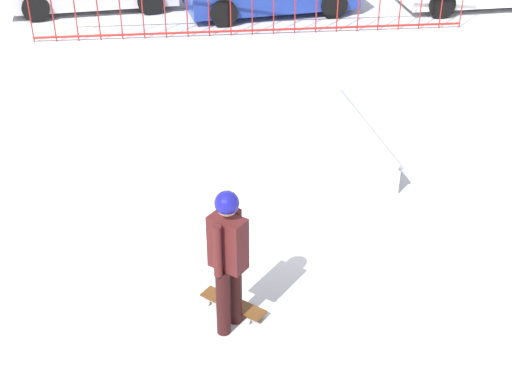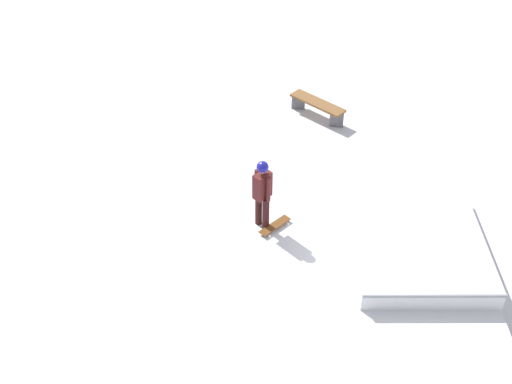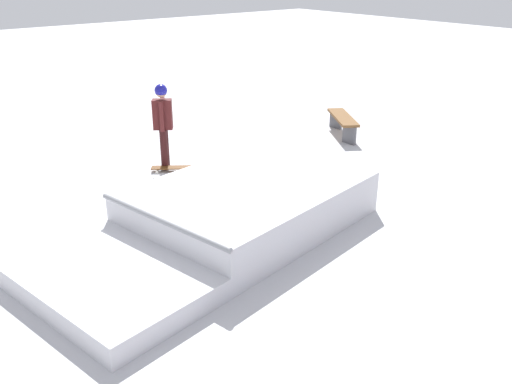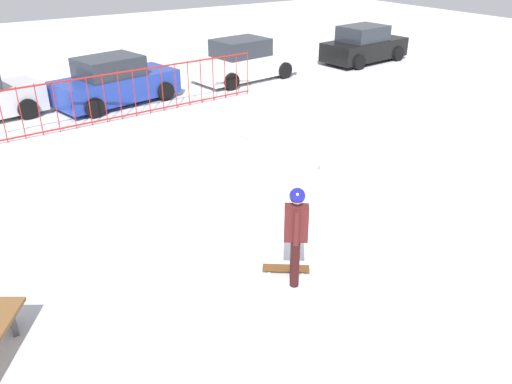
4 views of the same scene
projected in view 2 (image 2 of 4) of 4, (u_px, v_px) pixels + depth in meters
ground_plane at (386, 259)px, 13.28m from camera, size 60.00×60.00×0.00m
skate_ramp at (417, 258)px, 12.86m from camera, size 5.76×3.48×0.74m
skater at (262, 190)px, 13.43m from camera, size 0.44×0.40×1.73m
skateboard at (275, 226)px, 13.96m from camera, size 0.76×0.64×0.09m
park_bench at (317, 106)px, 17.16m from camera, size 1.21×1.56×0.48m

